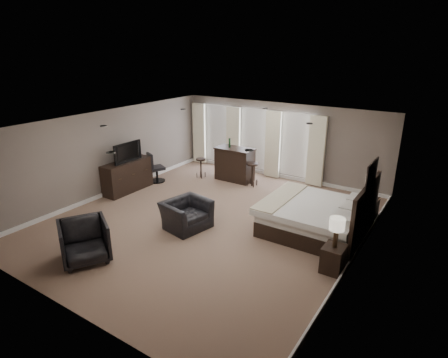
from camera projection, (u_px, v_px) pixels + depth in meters
The scene contains 16 objects.
room at pixel (209, 175), 9.49m from camera, with size 7.60×8.60×2.64m.
window_bay at pixel (253, 141), 13.28m from camera, with size 5.25×0.20×2.30m.
bed at pixel (318, 204), 9.09m from camera, with size 2.36×2.26×1.50m, color silver.
nightstand_near at pixel (333, 259), 7.65m from camera, with size 0.42×0.51×0.56m, color black.
nightstand_far at pixel (368, 209), 9.93m from camera, with size 0.44×0.54×0.59m, color black.
lamp_near at pixel (336, 233), 7.45m from camera, with size 0.31×0.31×0.63m, color beige.
lamp_far at pixel (371, 187), 9.71m from camera, with size 0.32×0.32×0.66m, color beige.
wall_art at pixel (371, 174), 8.18m from camera, with size 0.04×0.96×0.56m, color slate.
dresser at pixel (128, 176), 11.85m from camera, with size 0.54×1.69×0.98m, color black.
tv at pixel (126, 159), 11.66m from camera, with size 1.07×0.62×0.14m, color black.
armchair_near at pixel (186, 210), 9.43m from camera, with size 1.10×0.72×0.96m, color black.
armchair_far at pixel (84, 240), 7.96m from camera, with size 0.96×0.90×0.99m, color black.
bar_counter at pixel (235, 164), 12.77m from camera, with size 1.31×0.68×1.14m, color black.
bar_stool_left at pixel (201, 168), 13.09m from camera, with size 0.33×0.33×0.70m, color black.
bar_stool_right at pixel (252, 175), 12.29m from camera, with size 0.37×0.37×0.78m, color black.
desk_chair at pixel (157, 167), 12.63m from camera, with size 0.52×0.52×1.03m, color black.
Camera 1 is at (5.25, -7.29, 4.39)m, focal length 30.00 mm.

